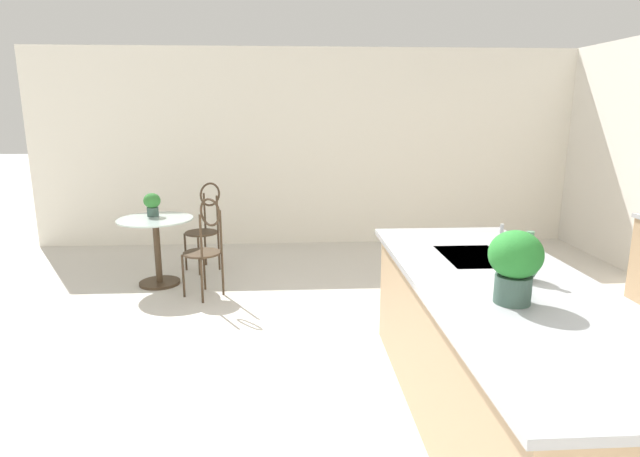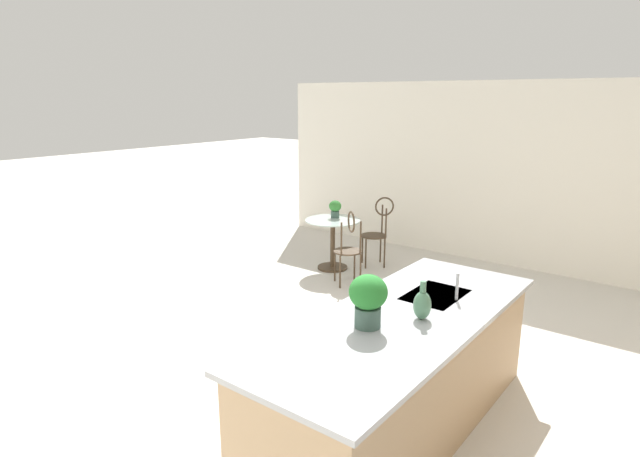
% 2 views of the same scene
% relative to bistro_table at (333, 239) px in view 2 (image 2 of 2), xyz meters
% --- Properties ---
extents(ground_plane, '(40.00, 40.00, 0.00)m').
position_rel_bistro_table_xyz_m(ground_plane, '(2.49, 1.83, -0.45)').
color(ground_plane, beige).
extents(wall_left_window, '(0.12, 7.80, 2.70)m').
position_rel_bistro_table_xyz_m(wall_left_window, '(-1.77, 1.83, 0.90)').
color(wall_left_window, silver).
rests_on(wall_left_window, ground).
extents(kitchen_island, '(2.80, 1.06, 0.92)m').
position_rel_bistro_table_xyz_m(kitchen_island, '(2.79, 2.68, 0.02)').
color(kitchen_island, tan).
rests_on(kitchen_island, ground).
extents(bistro_table, '(0.80, 0.80, 0.74)m').
position_rel_bistro_table_xyz_m(bistro_table, '(0.00, 0.00, 0.00)').
color(bistro_table, '#3D2D1E').
rests_on(bistro_table, ground).
extents(chair_near_window, '(0.54, 0.54, 1.04)m').
position_rel_bistro_table_xyz_m(chair_near_window, '(-0.53, 0.44, 0.13)').
color(chair_near_window, '#3D2D1E').
rests_on(chair_near_window, ground).
extents(chair_by_island, '(0.53, 0.53, 1.04)m').
position_rel_bistro_table_xyz_m(chair_by_island, '(0.44, 0.59, 0.13)').
color(chair_by_island, '#3D2D1E').
rests_on(chair_by_island, ground).
extents(sink_faucet, '(0.02, 0.02, 0.22)m').
position_rel_bistro_table_xyz_m(sink_faucet, '(2.24, 2.86, 0.58)').
color(sink_faucet, '#B2B5BA').
rests_on(sink_faucet, kitchen_island).
extents(potted_plant_on_table, '(0.18, 0.18, 0.26)m').
position_rel_bistro_table_xyz_m(potted_plant_on_table, '(-0.13, -0.05, 0.44)').
color(potted_plant_on_table, '#385147').
rests_on(potted_plant_on_table, bistro_table).
extents(potted_plant_counter_near, '(0.27, 0.27, 0.38)m').
position_rel_bistro_table_xyz_m(potted_plant_counter_near, '(3.09, 2.57, 0.69)').
color(potted_plant_counter_near, '#385147').
rests_on(potted_plant_counter_near, kitchen_island).
extents(vase_on_counter, '(0.13, 0.13, 0.29)m').
position_rel_bistro_table_xyz_m(vase_on_counter, '(2.74, 2.81, 0.58)').
color(vase_on_counter, '#4C7A5B').
rests_on(vase_on_counter, kitchen_island).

